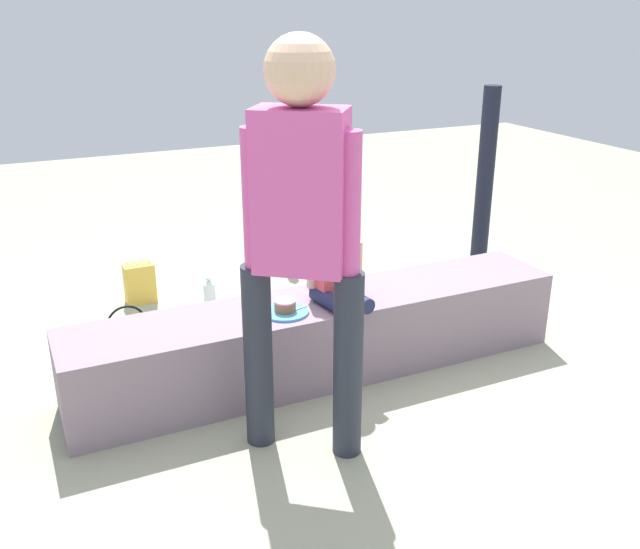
{
  "coord_description": "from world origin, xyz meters",
  "views": [
    {
      "loc": [
        -1.34,
        -2.84,
        1.74
      ],
      "look_at": [
        -0.14,
        -0.27,
        0.65
      ],
      "focal_mm": 39.45,
      "sensor_mm": 36.0,
      "label": 1
    }
  ],
  "objects_px": {
    "cake_plate": "(285,309)",
    "party_cup_red": "(247,292)",
    "water_bottle_near_gift": "(291,262)",
    "water_bottle_far_side": "(210,294)",
    "handbag_black_leather": "(129,344)",
    "child_seated": "(336,258)",
    "cake_box_white": "(308,305)",
    "adult_standing": "(301,218)",
    "gift_bag": "(140,283)"
  },
  "relations": [
    {
      "from": "water_bottle_far_side",
      "to": "party_cup_red",
      "type": "xyz_separation_m",
      "value": [
        0.26,
        0.06,
        -0.05
      ]
    },
    {
      "from": "water_bottle_near_gift",
      "to": "party_cup_red",
      "type": "bearing_deg",
      "value": -148.57
    },
    {
      "from": "child_seated",
      "to": "handbag_black_leather",
      "type": "xyz_separation_m",
      "value": [
        -0.93,
        0.49,
        -0.48
      ]
    },
    {
      "from": "adult_standing",
      "to": "cake_plate",
      "type": "xyz_separation_m",
      "value": [
        0.12,
        0.47,
        -0.58
      ]
    },
    {
      "from": "adult_standing",
      "to": "gift_bag",
      "type": "relative_size",
      "value": 5.79
    },
    {
      "from": "cake_box_white",
      "to": "party_cup_red",
      "type": "bearing_deg",
      "value": 120.58
    },
    {
      "from": "cake_plate",
      "to": "cake_box_white",
      "type": "distance_m",
      "value": 0.91
    },
    {
      "from": "child_seated",
      "to": "cake_box_white",
      "type": "distance_m",
      "value": 0.87
    },
    {
      "from": "handbag_black_leather",
      "to": "water_bottle_near_gift",
      "type": "bearing_deg",
      "value": 33.81
    },
    {
      "from": "cake_plate",
      "to": "water_bottle_far_side",
      "type": "height_order",
      "value": "cake_plate"
    },
    {
      "from": "gift_bag",
      "to": "water_bottle_near_gift",
      "type": "height_order",
      "value": "gift_bag"
    },
    {
      "from": "party_cup_red",
      "to": "cake_box_white",
      "type": "bearing_deg",
      "value": -59.42
    },
    {
      "from": "child_seated",
      "to": "cake_plate",
      "type": "xyz_separation_m",
      "value": [
        -0.28,
        -0.04,
        -0.19
      ]
    },
    {
      "from": "child_seated",
      "to": "water_bottle_far_side",
      "type": "height_order",
      "value": "child_seated"
    },
    {
      "from": "child_seated",
      "to": "party_cup_red",
      "type": "relative_size",
      "value": 5.16
    },
    {
      "from": "adult_standing",
      "to": "gift_bag",
      "type": "height_order",
      "value": "adult_standing"
    },
    {
      "from": "water_bottle_far_side",
      "to": "party_cup_red",
      "type": "relative_size",
      "value": 2.21
    },
    {
      "from": "water_bottle_far_side",
      "to": "handbag_black_leather",
      "type": "xyz_separation_m",
      "value": [
        -0.58,
        -0.53,
        0.03
      ]
    },
    {
      "from": "child_seated",
      "to": "adult_standing",
      "type": "bearing_deg",
      "value": -128.01
    },
    {
      "from": "party_cup_red",
      "to": "water_bottle_near_gift",
      "type": "bearing_deg",
      "value": 31.43
    },
    {
      "from": "cake_plate",
      "to": "cake_box_white",
      "type": "bearing_deg",
      "value": 58.62
    },
    {
      "from": "child_seated",
      "to": "cake_box_white",
      "type": "xyz_separation_m",
      "value": [
        0.15,
        0.67,
        -0.54
      ]
    },
    {
      "from": "party_cup_red",
      "to": "gift_bag",
      "type": "bearing_deg",
      "value": 159.59
    },
    {
      "from": "cake_plate",
      "to": "handbag_black_leather",
      "type": "bearing_deg",
      "value": 140.27
    },
    {
      "from": "adult_standing",
      "to": "water_bottle_near_gift",
      "type": "height_order",
      "value": "adult_standing"
    },
    {
      "from": "adult_standing",
      "to": "party_cup_red",
      "type": "bearing_deg",
      "value": 78.77
    },
    {
      "from": "party_cup_red",
      "to": "water_bottle_far_side",
      "type": "bearing_deg",
      "value": -167.9
    },
    {
      "from": "child_seated",
      "to": "cake_plate",
      "type": "height_order",
      "value": "child_seated"
    },
    {
      "from": "adult_standing",
      "to": "handbag_black_leather",
      "type": "height_order",
      "value": "adult_standing"
    },
    {
      "from": "party_cup_red",
      "to": "cake_box_white",
      "type": "xyz_separation_m",
      "value": [
        0.24,
        -0.41,
        0.02
      ]
    },
    {
      "from": "child_seated",
      "to": "cake_box_white",
      "type": "bearing_deg",
      "value": 77.11
    },
    {
      "from": "child_seated",
      "to": "gift_bag",
      "type": "bearing_deg",
      "value": 118.28
    },
    {
      "from": "cake_box_white",
      "to": "handbag_black_leather",
      "type": "distance_m",
      "value": 1.1
    },
    {
      "from": "cake_plate",
      "to": "party_cup_red",
      "type": "xyz_separation_m",
      "value": [
        0.2,
        1.12,
        -0.37
      ]
    },
    {
      "from": "gift_bag",
      "to": "water_bottle_near_gift",
      "type": "relative_size",
      "value": 1.31
    },
    {
      "from": "cake_box_white",
      "to": "handbag_black_leather",
      "type": "height_order",
      "value": "handbag_black_leather"
    },
    {
      "from": "water_bottle_near_gift",
      "to": "water_bottle_far_side",
      "type": "relative_size",
      "value": 1.05
    },
    {
      "from": "cake_plate",
      "to": "cake_box_white",
      "type": "xyz_separation_m",
      "value": [
        0.44,
        0.72,
        -0.35
      ]
    },
    {
      "from": "gift_bag",
      "to": "handbag_black_leather",
      "type": "xyz_separation_m",
      "value": [
        -0.22,
        -0.82,
        0.0
      ]
    },
    {
      "from": "water_bottle_near_gift",
      "to": "cake_box_white",
      "type": "xyz_separation_m",
      "value": [
        -0.17,
        -0.65,
        -0.03
      ]
    },
    {
      "from": "gift_bag",
      "to": "handbag_black_leather",
      "type": "height_order",
      "value": "handbag_black_leather"
    },
    {
      "from": "party_cup_red",
      "to": "adult_standing",
      "type": "bearing_deg",
      "value": -101.23
    },
    {
      "from": "cake_plate",
      "to": "gift_bag",
      "type": "distance_m",
      "value": 1.44
    },
    {
      "from": "party_cup_red",
      "to": "handbag_black_leather",
      "type": "xyz_separation_m",
      "value": [
        -0.84,
        -0.59,
        0.08
      ]
    },
    {
      "from": "gift_bag",
      "to": "water_bottle_near_gift",
      "type": "xyz_separation_m",
      "value": [
        1.03,
        0.02,
        -0.03
      ]
    },
    {
      "from": "cake_box_white",
      "to": "handbag_black_leather",
      "type": "xyz_separation_m",
      "value": [
        -1.08,
        -0.18,
        0.06
      ]
    },
    {
      "from": "adult_standing",
      "to": "party_cup_red",
      "type": "relative_size",
      "value": 17.61
    },
    {
      "from": "cake_plate",
      "to": "handbag_black_leather",
      "type": "distance_m",
      "value": 0.88
    },
    {
      "from": "water_bottle_far_side",
      "to": "handbag_black_leather",
      "type": "relative_size",
      "value": 0.61
    },
    {
      "from": "water_bottle_far_side",
      "to": "handbag_black_leather",
      "type": "height_order",
      "value": "handbag_black_leather"
    }
  ]
}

